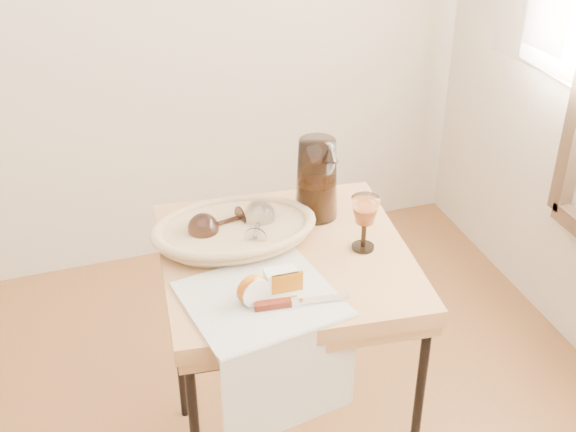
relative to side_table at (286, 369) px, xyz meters
name	(u,v)px	position (x,y,z in m)	size (l,w,h in m)	color
side_table	(286,369)	(0.00, 0.00, 0.00)	(0.61, 0.61, 0.78)	brown
tea_towel	(260,298)	(-0.11, -0.16, 0.39)	(0.33, 0.30, 0.01)	white
bread_basket	(234,233)	(-0.11, 0.09, 0.42)	(0.37, 0.26, 0.05)	#946F4F
goblet_lying_a	(219,223)	(-0.14, 0.11, 0.44)	(0.13, 0.08, 0.08)	#442A21
goblet_lying_b	(258,225)	(-0.05, 0.07, 0.44)	(0.13, 0.08, 0.08)	white
pitcher	(317,179)	(0.14, 0.15, 0.50)	(0.16, 0.24, 0.26)	black
wine_goblet	(364,223)	(0.19, -0.04, 0.46)	(0.07, 0.07, 0.15)	white
apple_half	(251,289)	(-0.14, -0.17, 0.43)	(0.08, 0.04, 0.07)	red
apple_wedge	(281,279)	(-0.06, -0.14, 0.42)	(0.07, 0.04, 0.05)	white
table_knife	(298,301)	(-0.04, -0.21, 0.40)	(0.21, 0.02, 0.02)	silver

